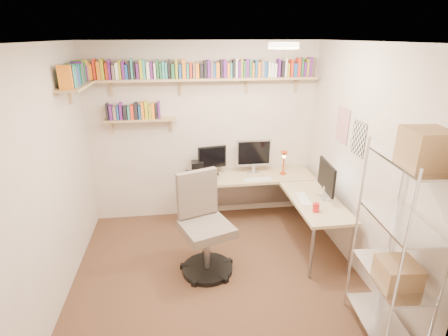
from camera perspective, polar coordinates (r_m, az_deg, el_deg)
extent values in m
plane|color=#4B3320|center=(4.19, -1.17, -16.73)|extent=(3.20, 3.20, 0.00)
cube|color=beige|center=(4.99, -3.31, 5.64)|extent=(3.20, 0.04, 2.50)
cube|color=beige|center=(3.76, -26.36, -1.76)|extent=(0.04, 3.00, 2.50)
cube|color=beige|center=(4.06, 21.73, 0.57)|extent=(0.04, 3.00, 2.50)
cube|color=beige|center=(2.25, 3.24, -14.54)|extent=(3.20, 0.04, 2.50)
cube|color=silver|center=(3.32, -1.50, 19.90)|extent=(3.20, 3.00, 0.04)
cube|color=silver|center=(4.44, 18.77, 6.65)|extent=(0.01, 0.30, 0.42)
cube|color=silver|center=(4.11, 21.09, 4.55)|extent=(0.01, 0.28, 0.38)
cylinder|color=#FFEAC6|center=(3.66, 9.72, 19.09)|extent=(0.30, 0.30, 0.06)
cube|color=tan|center=(4.72, -3.38, 14.30)|extent=(3.05, 0.25, 0.03)
cube|color=tan|center=(4.42, -22.77, 12.34)|extent=(0.25, 1.00, 0.03)
cube|color=tan|center=(4.84, -13.44, 7.69)|extent=(0.95, 0.20, 0.02)
cube|color=tan|center=(4.85, -18.06, 12.69)|extent=(0.03, 0.20, 0.20)
cube|color=tan|center=(4.78, -7.11, 13.42)|extent=(0.03, 0.20, 0.20)
cube|color=tan|center=(4.88, 3.82, 13.67)|extent=(0.03, 0.20, 0.20)
cube|color=tan|center=(5.06, 11.84, 13.56)|extent=(0.03, 0.20, 0.20)
cube|color=teal|center=(4.82, -21.69, 14.62)|extent=(0.03, 0.14, 0.23)
cube|color=white|center=(4.81, -21.34, 14.61)|extent=(0.02, 0.12, 0.22)
cube|color=orange|center=(4.81, -20.84, 14.45)|extent=(0.04, 0.13, 0.19)
cube|color=red|center=(4.79, -20.33, 14.86)|extent=(0.03, 0.12, 0.25)
cube|color=orange|center=(4.78, -19.71, 14.75)|extent=(0.04, 0.14, 0.22)
cube|color=#AEAC20|center=(4.77, -19.17, 15.00)|extent=(0.04, 0.14, 0.25)
cube|color=red|center=(4.77, -18.54, 14.79)|extent=(0.03, 0.12, 0.20)
cube|color=#5A1E71|center=(4.76, -18.14, 15.05)|extent=(0.03, 0.14, 0.24)
cube|color=#7E645B|center=(4.76, -17.56, 14.72)|extent=(0.03, 0.13, 0.18)
cube|color=white|center=(4.75, -17.02, 14.91)|extent=(0.04, 0.13, 0.20)
cube|color=#AEAC20|center=(4.74, -16.57, 15.13)|extent=(0.03, 0.13, 0.23)
cube|color=#5A1E71|center=(4.74, -16.06, 15.07)|extent=(0.03, 0.15, 0.21)
cube|color=#1E529B|center=(4.73, -15.58, 14.88)|extent=(0.03, 0.13, 0.18)
cube|color=black|center=(4.73, -15.18, 15.17)|extent=(0.02, 0.12, 0.22)
cube|color=teal|center=(4.72, -14.79, 15.38)|extent=(0.02, 0.12, 0.25)
cube|color=black|center=(4.72, -14.40, 15.15)|extent=(0.02, 0.12, 0.21)
cube|color=#5A1E71|center=(4.72, -13.89, 15.11)|extent=(0.03, 0.14, 0.19)
cube|color=#AEAC20|center=(4.71, -13.36, 15.38)|extent=(0.04, 0.14, 0.23)
cube|color=teal|center=(4.71, -12.90, 15.44)|extent=(0.03, 0.13, 0.23)
cube|color=white|center=(4.71, -12.28, 15.30)|extent=(0.04, 0.12, 0.20)
cube|color=#5A1E71|center=(4.70, -11.75, 15.34)|extent=(0.03, 0.11, 0.20)
cube|color=white|center=(4.70, -11.21, 15.29)|extent=(0.02, 0.15, 0.19)
cube|color=#23693B|center=(4.70, -10.77, 15.59)|extent=(0.02, 0.12, 0.24)
cube|color=#23693B|center=(4.70, -10.29, 15.35)|extent=(0.03, 0.11, 0.19)
cube|color=teal|center=(4.70, -9.87, 15.49)|extent=(0.03, 0.13, 0.21)
cube|color=teal|center=(4.70, -9.41, 15.45)|extent=(0.03, 0.15, 0.20)
cube|color=black|center=(4.69, -8.94, 15.71)|extent=(0.02, 0.14, 0.24)
cube|color=#23693B|center=(4.70, -8.34, 15.38)|extent=(0.04, 0.12, 0.18)
cube|color=#AEAC20|center=(4.69, -7.77, 15.74)|extent=(0.03, 0.13, 0.23)
cube|color=#1E529B|center=(4.70, -7.20, 15.40)|extent=(0.03, 0.13, 0.17)
cube|color=orange|center=(4.69, -6.57, 15.80)|extent=(0.04, 0.12, 0.24)
cube|color=teal|center=(4.70, -5.96, 15.46)|extent=(0.03, 0.13, 0.18)
cube|color=red|center=(4.70, -5.48, 15.60)|extent=(0.03, 0.15, 0.19)
cube|color=#7E645B|center=(4.70, -4.94, 15.57)|extent=(0.03, 0.11, 0.19)
cube|color=orange|center=(4.70, -4.41, 15.56)|extent=(0.04, 0.14, 0.18)
cube|color=black|center=(4.71, -3.71, 15.53)|extent=(0.04, 0.12, 0.17)
cube|color=black|center=(4.71, -3.08, 15.80)|extent=(0.04, 0.13, 0.22)
cube|color=#5A1E71|center=(4.71, -2.52, 15.86)|extent=(0.04, 0.14, 0.22)
cube|color=#7E645B|center=(4.72, -2.00, 15.72)|extent=(0.03, 0.12, 0.20)
cube|color=#1E529B|center=(4.72, -1.59, 15.64)|extent=(0.02, 0.13, 0.18)
cube|color=orange|center=(4.73, -1.07, 15.68)|extent=(0.04, 0.11, 0.19)
cube|color=black|center=(4.73, -0.48, 15.89)|extent=(0.03, 0.13, 0.22)
cube|color=#5A1E71|center=(4.74, 0.09, 15.92)|extent=(0.04, 0.14, 0.23)
cube|color=orange|center=(4.75, 0.65, 15.67)|extent=(0.03, 0.13, 0.18)
cube|color=teal|center=(4.75, 1.10, 15.70)|extent=(0.02, 0.13, 0.19)
cube|color=black|center=(4.76, 1.58, 15.89)|extent=(0.03, 0.11, 0.22)
cube|color=white|center=(4.76, 2.00, 16.00)|extent=(0.03, 0.12, 0.24)
cube|color=#5A1E71|center=(4.77, 2.44, 15.81)|extent=(0.03, 0.15, 0.21)
cube|color=#AEAC20|center=(4.77, 2.84, 15.93)|extent=(0.02, 0.12, 0.23)
cube|color=#23693B|center=(4.78, 3.24, 15.82)|extent=(0.02, 0.15, 0.21)
cube|color=#5A1E71|center=(4.79, 3.73, 15.96)|extent=(0.04, 0.12, 0.23)
cube|color=#23693B|center=(4.80, 4.25, 15.92)|extent=(0.03, 0.12, 0.22)
cube|color=orange|center=(4.81, 4.69, 15.65)|extent=(0.03, 0.12, 0.18)
cube|color=#1E529B|center=(4.81, 5.17, 15.86)|extent=(0.03, 0.11, 0.22)
cube|color=orange|center=(4.82, 5.62, 15.70)|extent=(0.03, 0.13, 0.19)
cube|color=#7E645B|center=(4.83, 6.18, 15.88)|extent=(0.04, 0.15, 0.22)
cube|color=#1E529B|center=(4.84, 6.71, 15.72)|extent=(0.04, 0.11, 0.20)
cube|color=white|center=(4.86, 7.29, 15.71)|extent=(0.03, 0.12, 0.20)
cube|color=white|center=(4.87, 7.73, 15.62)|extent=(0.04, 0.14, 0.18)
cube|color=white|center=(4.88, 8.27, 15.53)|extent=(0.03, 0.12, 0.17)
cube|color=#5A1E71|center=(4.89, 8.87, 15.86)|extent=(0.03, 0.12, 0.23)
cube|color=black|center=(4.91, 9.45, 15.69)|extent=(0.04, 0.15, 0.20)
cube|color=white|center=(4.92, 9.91, 15.87)|extent=(0.03, 0.14, 0.24)
cube|color=#AEAC20|center=(4.93, 10.33, 15.48)|extent=(0.03, 0.12, 0.17)
cube|color=red|center=(4.94, 10.85, 15.74)|extent=(0.03, 0.15, 0.22)
cube|color=#1E529B|center=(4.96, 11.39, 15.44)|extent=(0.04, 0.13, 0.17)
cube|color=red|center=(4.97, 11.98, 15.81)|extent=(0.04, 0.13, 0.24)
cube|color=#23693B|center=(4.99, 12.49, 15.80)|extent=(0.03, 0.13, 0.24)
cube|color=#5A1E71|center=(5.00, 12.93, 15.46)|extent=(0.04, 0.11, 0.19)
cube|color=#AEAC20|center=(5.02, 13.35, 15.66)|extent=(0.02, 0.12, 0.23)
cube|color=#5A1E71|center=(5.03, 13.75, 15.75)|extent=(0.04, 0.14, 0.25)
cube|color=orange|center=(3.99, -24.53, 13.31)|extent=(0.14, 0.03, 0.24)
cube|color=black|center=(4.03, -24.38, 13.38)|extent=(0.14, 0.02, 0.24)
cube|color=teal|center=(4.07, -24.19, 13.27)|extent=(0.13, 0.04, 0.21)
cube|color=teal|center=(4.11, -24.06, 13.51)|extent=(0.13, 0.03, 0.24)
cube|color=teal|center=(4.15, -23.92, 13.52)|extent=(0.14, 0.04, 0.23)
cube|color=#5A1E71|center=(4.19, -23.72, 13.34)|extent=(0.14, 0.03, 0.19)
cube|color=#23693B|center=(4.23, -23.64, 13.74)|extent=(0.13, 0.02, 0.24)
cube|color=#5A1E71|center=(4.26, -23.47, 13.43)|extent=(0.11, 0.03, 0.18)
cube|color=#1E529B|center=(4.30, -23.37, 13.62)|extent=(0.11, 0.04, 0.20)
cube|color=#1E529B|center=(4.34, -23.24, 13.86)|extent=(0.11, 0.04, 0.23)
cube|color=#23693B|center=(4.38, -23.09, 13.90)|extent=(0.15, 0.04, 0.22)
cube|color=#5A1E71|center=(4.43, -22.92, 13.72)|extent=(0.14, 0.02, 0.18)
cube|color=#5A1E71|center=(4.46, -22.86, 14.15)|extent=(0.13, 0.04, 0.24)
cube|color=#23693B|center=(4.51, -22.70, 14.28)|extent=(0.12, 0.04, 0.25)
cube|color=#23693B|center=(4.56, -22.54, 14.23)|extent=(0.14, 0.02, 0.23)
cube|color=red|center=(4.60, -22.38, 13.98)|extent=(0.12, 0.03, 0.18)
cube|color=#5A1E71|center=(4.63, -22.28, 14.10)|extent=(0.15, 0.03, 0.19)
cube|color=#AEAC20|center=(4.68, -22.19, 14.52)|extent=(0.13, 0.04, 0.25)
cube|color=#7E645B|center=(4.73, -22.02, 14.36)|extent=(0.12, 0.03, 0.21)
cube|color=orange|center=(4.77, -21.92, 14.49)|extent=(0.14, 0.03, 0.22)
cube|color=white|center=(4.81, -21.78, 14.31)|extent=(0.12, 0.04, 0.18)
cube|color=black|center=(4.87, -18.47, 8.74)|extent=(0.03, 0.11, 0.22)
cube|color=#5A1E71|center=(4.87, -17.94, 8.65)|extent=(0.04, 0.14, 0.19)
cube|color=#7E645B|center=(4.86, -17.37, 8.58)|extent=(0.04, 0.12, 0.17)
cube|color=#1E529B|center=(4.86, -16.91, 8.68)|extent=(0.02, 0.12, 0.19)
cube|color=#5A1E71|center=(4.85, -16.44, 8.92)|extent=(0.04, 0.12, 0.22)
cube|color=black|center=(4.84, -15.80, 8.71)|extent=(0.04, 0.14, 0.18)
cube|color=teal|center=(4.84, -15.23, 8.71)|extent=(0.03, 0.13, 0.17)
cube|color=red|center=(4.83, -14.73, 8.83)|extent=(0.04, 0.14, 0.19)
cube|color=black|center=(4.82, -14.14, 9.05)|extent=(0.04, 0.13, 0.22)
cube|color=#1E529B|center=(4.82, -13.54, 8.85)|extent=(0.03, 0.12, 0.18)
cube|color=orange|center=(4.81, -13.11, 9.17)|extent=(0.04, 0.15, 0.22)
cube|color=#AEAC20|center=(4.81, -12.53, 9.27)|extent=(0.04, 0.12, 0.24)
cube|color=#AEAC20|center=(4.81, -11.97, 8.99)|extent=(0.03, 0.13, 0.18)
cube|color=orange|center=(4.80, -11.50, 9.15)|extent=(0.04, 0.13, 0.21)
cube|color=black|center=(4.80, -10.94, 9.17)|extent=(0.03, 0.13, 0.20)
cube|color=#5A1E71|center=(4.80, -10.56, 9.32)|extent=(0.03, 0.13, 0.23)
cube|color=tan|center=(5.01, 4.54, -1.42)|extent=(1.75, 0.55, 0.04)
cube|color=tan|center=(4.40, 14.70, -5.35)|extent=(0.55, 1.20, 0.04)
cylinder|color=gray|center=(4.84, -4.72, -6.70)|extent=(0.04, 0.04, 0.65)
cylinder|color=gray|center=(5.25, -5.02, -4.39)|extent=(0.04, 0.04, 0.65)
cylinder|color=gray|center=(5.57, 12.33, -3.31)|extent=(0.04, 0.04, 0.65)
cylinder|color=gray|center=(4.04, 14.10, -13.37)|extent=(0.04, 0.04, 0.65)
cylinder|color=gray|center=(4.22, 20.07, -12.48)|extent=(0.04, 0.04, 0.65)
cube|color=gray|center=(5.34, 3.91, -3.39)|extent=(1.66, 0.02, 0.51)
cube|color=silver|center=(5.00, 4.89, 2.51)|extent=(0.51, 0.03, 0.39)
cube|color=black|center=(4.99, 4.94, 2.44)|extent=(0.46, 0.00, 0.33)
cube|color=black|center=(4.92, -1.95, 1.81)|extent=(0.41, 0.03, 0.31)
cube|color=black|center=(4.37, 16.41, -1.35)|extent=(0.03, 0.53, 0.35)
cube|color=silver|center=(4.36, 16.19, -1.37)|extent=(0.00, 0.48, 0.30)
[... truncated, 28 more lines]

